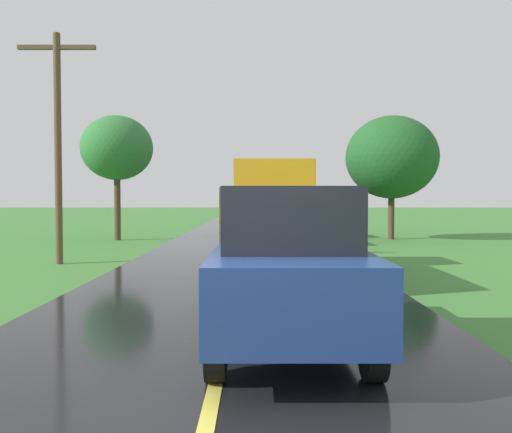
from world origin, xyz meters
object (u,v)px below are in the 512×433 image
at_px(banana_truck_near, 277,213).
at_px(roadside_tree_mid_right, 119,148).
at_px(following_car, 290,265).
at_px(utility_pole_roadside, 61,138).
at_px(roadside_tree_near_left, 394,157).
at_px(banana_truck_far, 270,207).

bearing_deg(banana_truck_near, roadside_tree_mid_right, 122.75).
bearing_deg(following_car, roadside_tree_mid_right, 110.66).
distance_m(utility_pole_roadside, following_car, 10.89).
relative_size(banana_truck_near, roadside_tree_mid_right, 1.06).
bearing_deg(roadside_tree_near_left, banana_truck_far, -172.76).
xyz_separation_m(banana_truck_far, following_car, (-0.12, -17.11, -0.39)).
bearing_deg(utility_pole_roadside, banana_truck_near, -16.07).
bearing_deg(banana_truck_far, utility_pole_roadside, -126.15).
height_order(roadside_tree_near_left, roadside_tree_mid_right, roadside_tree_near_left).
distance_m(banana_truck_near, following_car, 7.03).
bearing_deg(following_car, banana_truck_far, 89.59).
distance_m(banana_truck_far, following_car, 17.11).
xyz_separation_m(banana_truck_far, roadside_tree_near_left, (5.64, 0.72, 2.24)).
height_order(banana_truck_near, utility_pole_roadside, utility_pole_roadside).
xyz_separation_m(roadside_tree_mid_right, following_car, (6.52, -17.30, -3.00)).
height_order(utility_pole_roadside, following_car, utility_pole_roadside).
relative_size(banana_truck_far, roadside_tree_near_left, 1.04).
bearing_deg(roadside_tree_near_left, roadside_tree_mid_right, -177.56).
relative_size(utility_pole_roadside, roadside_tree_near_left, 1.17).
distance_m(banana_truck_near, banana_truck_far, 10.09).
relative_size(roadside_tree_mid_right, following_car, 1.34).
height_order(utility_pole_roadside, roadside_tree_near_left, utility_pole_roadside).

